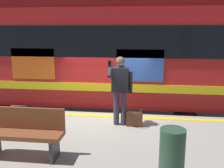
{
  "coord_description": "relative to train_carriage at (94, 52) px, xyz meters",
  "views": [
    {
      "loc": [
        -1.11,
        6.89,
        3.3
      ],
      "look_at": [
        -0.27,
        0.3,
        1.89
      ],
      "focal_mm": 41.37,
      "sensor_mm": 36.0,
      "label": 1
    }
  ],
  "objects": [
    {
      "name": "track_rail_far",
      "position": [
        -0.62,
        -0.72,
        -2.45
      ],
      "size": [
        22.04,
        0.08,
        0.16
      ],
      "primitive_type": "cube",
      "color": "slate",
      "rests_on": "ground"
    },
    {
      "name": "ground_plane",
      "position": [
        -0.62,
        1.8,
        -2.53
      ],
      "size": [
        25.43,
        25.43,
        0.0
      ],
      "primitive_type": "plane",
      "color": "#4C4742"
    },
    {
      "name": "track_rail_near",
      "position": [
        -0.62,
        0.71,
        -2.45
      ],
      "size": [
        22.04,
        0.08,
        0.16
      ],
      "primitive_type": "cube",
      "color": "slate",
      "rests_on": "ground"
    },
    {
      "name": "bench",
      "position": [
        0.43,
        4.5,
        -1.06
      ],
      "size": [
        1.47,
        0.44,
        0.9
      ],
      "color": "brown",
      "rests_on": "platform"
    },
    {
      "name": "train_carriage",
      "position": [
        0.0,
        0.0,
        0.0
      ],
      "size": [
        9.12,
        2.73,
        4.0
      ],
      "color": "red",
      "rests_on": "ground"
    },
    {
      "name": "safety_line",
      "position": [
        -0.62,
        2.1,
        -1.54
      ],
      "size": [
        16.62,
        0.16,
        0.01
      ],
      "primitive_type": "cube",
      "color": "yellow",
      "rests_on": "platform"
    },
    {
      "name": "trash_bin",
      "position": [
        -2.18,
        5.0,
        -1.12
      ],
      "size": [
        0.39,
        0.39,
        0.86
      ],
      "primitive_type": "cylinder",
      "color": "#2D4C38",
      "rests_on": "platform"
    },
    {
      "name": "passenger",
      "position": [
        -1.16,
        2.66,
        -0.55
      ],
      "size": [
        0.57,
        0.55,
        1.68
      ],
      "color": "#383347",
      "rests_on": "platform"
    },
    {
      "name": "handbag",
      "position": [
        -1.52,
        2.72,
        -1.35
      ],
      "size": [
        0.39,
        0.35,
        0.41
      ],
      "color": "#59331E",
      "rests_on": "platform"
    }
  ]
}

